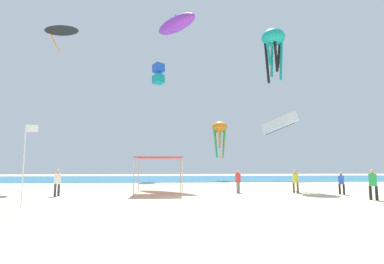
% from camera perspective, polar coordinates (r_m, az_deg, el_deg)
% --- Properties ---
extents(ground, '(110.00, 110.00, 0.10)m').
position_cam_1_polar(ground, '(17.91, 3.03, -13.27)').
color(ground, beige).
extents(ocean_strip, '(110.00, 23.73, 0.03)m').
position_cam_1_polar(ocean_strip, '(47.91, -1.72, -9.03)').
color(ocean_strip, '#1E6B93').
rests_on(ocean_strip, ground).
extents(canopy_tent, '(3.34, 3.26, 2.65)m').
position_cam_1_polar(canopy_tent, '(21.66, -6.43, -5.25)').
color(canopy_tent, '#B2B2B7').
rests_on(canopy_tent, ground).
extents(person_near_tent, '(0.42, 0.45, 1.79)m').
position_cam_1_polar(person_near_tent, '(21.89, -24.77, -8.57)').
color(person_near_tent, '#33384C').
rests_on(person_near_tent, ground).
extents(person_leftmost, '(0.40, 0.40, 1.69)m').
position_cam_1_polar(person_leftmost, '(23.74, 19.51, -8.74)').
color(person_leftmost, brown).
rests_on(person_leftmost, ground).
extents(person_central, '(0.38, 0.38, 1.58)m').
position_cam_1_polar(person_central, '(23.73, 27.11, -8.55)').
color(person_central, black).
rests_on(person_central, ground).
extents(person_rightmost, '(0.43, 0.43, 1.82)m').
position_cam_1_polar(person_rightmost, '(20.84, 31.79, -8.28)').
color(person_rightmost, black).
rests_on(person_rightmost, ground).
extents(person_far_shore, '(0.41, 0.41, 1.71)m').
position_cam_1_polar(person_far_shore, '(22.78, 8.97, -9.11)').
color(person_far_shore, slate).
rests_on(person_far_shore, ground).
extents(banner_flag, '(0.61, 0.06, 4.06)m').
position_cam_1_polar(banner_flag, '(16.58, -29.73, -4.40)').
color(banner_flag, silver).
rests_on(banner_flag, ground).
extents(kite_octopus_orange, '(2.67, 2.67, 5.27)m').
position_cam_1_polar(kite_octopus_orange, '(42.74, 5.41, 0.60)').
color(kite_octopus_orange, orange).
extents(kite_parafoil_white, '(4.63, 3.54, 3.35)m').
position_cam_1_polar(kite_parafoil_white, '(44.29, 16.69, 1.66)').
color(kite_parafoil_white, white).
extents(kite_box_blue, '(2.12, 2.15, 3.25)m').
position_cam_1_polar(kite_box_blue, '(47.12, -6.56, 11.22)').
color(kite_box_blue, blue).
extents(kite_delta_black, '(4.70, 4.71, 2.77)m').
position_cam_1_polar(kite_delta_black, '(35.06, -24.11, 18.03)').
color(kite_delta_black, black).
extents(kite_inflatable_purple, '(5.71, 6.04, 2.39)m').
position_cam_1_polar(kite_inflatable_purple, '(38.64, -3.12, 20.28)').
color(kite_inflatable_purple, purple).
extents(kite_octopus_teal, '(3.27, 3.27, 5.78)m').
position_cam_1_polar(kite_octopus_teal, '(33.98, 15.57, 16.86)').
color(kite_octopus_teal, teal).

